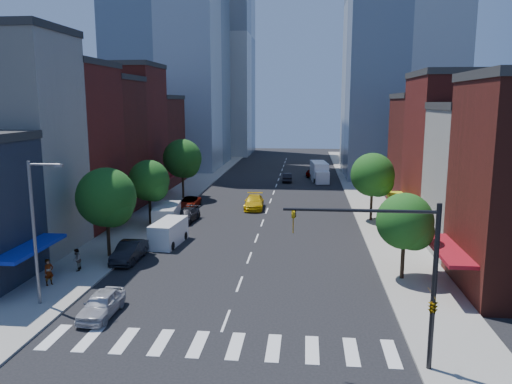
# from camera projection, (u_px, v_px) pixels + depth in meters

# --- Properties ---
(ground) EXTENTS (220.00, 220.00, 0.00)m
(ground) POSITION_uv_depth(u_px,v_px,m) (226.00, 321.00, 29.19)
(ground) COLOR black
(ground) RESTS_ON ground
(sidewalk_left) EXTENTS (5.00, 120.00, 0.15)m
(sidewalk_left) POSITION_uv_depth(u_px,v_px,m) (183.00, 193.00, 69.57)
(sidewalk_left) COLOR gray
(sidewalk_left) RESTS_ON ground
(sidewalk_right) EXTENTS (5.00, 120.00, 0.15)m
(sidewalk_right) POSITION_uv_depth(u_px,v_px,m) (365.00, 196.00, 67.08)
(sidewalk_right) COLOR gray
(sidewalk_right) RESTS_ON ground
(crosswalk) EXTENTS (19.00, 3.00, 0.01)m
(crosswalk) POSITION_uv_depth(u_px,v_px,m) (217.00, 345.00, 26.25)
(crosswalk) COLOR silver
(crosswalk) RESTS_ON ground
(bldg_left_2) EXTENTS (12.00, 9.00, 16.00)m
(bldg_left_2) POSITION_uv_depth(u_px,v_px,m) (51.00, 149.00, 49.92)
(bldg_left_2) COLOR maroon
(bldg_left_2) RESTS_ON ground
(bldg_left_3) EXTENTS (12.00, 8.00, 15.00)m
(bldg_left_3) POSITION_uv_depth(u_px,v_px,m) (88.00, 146.00, 58.33)
(bldg_left_3) COLOR #4C1A13
(bldg_left_3) RESTS_ON ground
(bldg_left_4) EXTENTS (12.00, 9.00, 17.00)m
(bldg_left_4) POSITION_uv_depth(u_px,v_px,m) (115.00, 133.00, 66.47)
(bldg_left_4) COLOR maroon
(bldg_left_4) RESTS_ON ground
(bldg_left_5) EXTENTS (12.00, 10.00, 13.00)m
(bldg_left_5) POSITION_uv_depth(u_px,v_px,m) (139.00, 142.00, 76.13)
(bldg_left_5) COLOR #4C1A13
(bldg_left_5) RESTS_ON ground
(bldg_right_1) EXTENTS (12.00, 8.00, 12.00)m
(bldg_right_1) POSITION_uv_depth(u_px,v_px,m) (508.00, 184.00, 40.70)
(bldg_right_1) COLOR beige
(bldg_right_1) RESTS_ON ground
(bldg_right_2) EXTENTS (12.00, 10.00, 15.00)m
(bldg_right_2) POSITION_uv_depth(u_px,v_px,m) (474.00, 154.00, 49.25)
(bldg_right_2) COLOR maroon
(bldg_right_2) RESTS_ON ground
(bldg_right_3) EXTENTS (12.00, 10.00, 13.00)m
(bldg_right_3) POSITION_uv_depth(u_px,v_px,m) (446.00, 154.00, 59.21)
(bldg_right_3) COLOR #4C1A13
(bldg_right_3) RESTS_ON ground
(tower_far_w) EXTENTS (18.00, 18.00, 56.00)m
(tower_far_w) POSITION_uv_depth(u_px,v_px,m) (214.00, 36.00, 118.98)
(tower_far_w) COLOR #9EA5AD
(tower_far_w) RESTS_ON ground
(traffic_signal) EXTENTS (7.24, 2.24, 8.00)m
(traffic_signal) POSITION_uv_depth(u_px,v_px,m) (422.00, 288.00, 23.05)
(traffic_signal) COLOR black
(traffic_signal) RESTS_ON sidewalk_right
(streetlight) EXTENTS (2.25, 0.25, 9.00)m
(streetlight) POSITION_uv_depth(u_px,v_px,m) (36.00, 224.00, 30.40)
(streetlight) COLOR slate
(streetlight) RESTS_ON sidewalk_left
(tree_left_near) EXTENTS (4.80, 4.80, 7.30)m
(tree_left_near) POSITION_uv_depth(u_px,v_px,m) (108.00, 200.00, 40.14)
(tree_left_near) COLOR black
(tree_left_near) RESTS_ON sidewalk_left
(tree_left_mid) EXTENTS (4.20, 4.20, 6.65)m
(tree_left_mid) POSITION_uv_depth(u_px,v_px,m) (150.00, 182.00, 50.97)
(tree_left_mid) COLOR black
(tree_left_mid) RESTS_ON sidewalk_left
(tree_left_far) EXTENTS (5.00, 5.00, 7.75)m
(tree_left_far) POSITION_uv_depth(u_px,v_px,m) (183.00, 160.00, 64.55)
(tree_left_far) COLOR black
(tree_left_far) RESTS_ON sidewalk_left
(tree_right_near) EXTENTS (4.00, 4.00, 6.20)m
(tree_right_near) POSITION_uv_depth(u_px,v_px,m) (407.00, 224.00, 35.03)
(tree_right_near) COLOR black
(tree_right_near) RESTS_ON sidewalk_right
(tree_right_far) EXTENTS (4.60, 4.60, 7.20)m
(tree_right_far) POSITION_uv_depth(u_px,v_px,m) (374.00, 177.00, 52.53)
(tree_right_far) COLOR black
(tree_right_far) RESTS_ON sidewalk_right
(parked_car_front) EXTENTS (1.76, 4.33, 1.47)m
(parked_car_front) POSITION_uv_depth(u_px,v_px,m) (101.00, 304.00, 29.74)
(parked_car_front) COLOR #B0AFB4
(parked_car_front) RESTS_ON ground
(parked_car_second) EXTENTS (1.71, 4.81, 1.58)m
(parked_car_second) POSITION_uv_depth(u_px,v_px,m) (129.00, 252.00, 39.99)
(parked_car_second) COLOR black
(parked_car_second) RESTS_ON ground
(parked_car_third) EXTENTS (2.30, 4.80, 1.32)m
(parked_car_third) POSITION_uv_depth(u_px,v_px,m) (189.00, 202.00, 60.12)
(parked_car_third) COLOR #999999
(parked_car_third) RESTS_ON ground
(parked_car_rear) EXTENTS (2.46, 5.02, 1.41)m
(parked_car_rear) POSITION_uv_depth(u_px,v_px,m) (186.00, 215.00, 53.15)
(parked_car_rear) COLOR black
(parked_car_rear) RESTS_ON ground
(cargo_van_near) EXTENTS (2.45, 5.20, 2.15)m
(cargo_van_near) POSITION_uv_depth(u_px,v_px,m) (168.00, 233.00, 44.60)
(cargo_van_near) COLOR white
(cargo_van_near) RESTS_ON ground
(cargo_van_far) EXTENTS (2.76, 5.60, 2.30)m
(cargo_van_far) POSITION_uv_depth(u_px,v_px,m) (167.00, 217.00, 50.58)
(cargo_van_far) COLOR silver
(cargo_van_far) RESTS_ON ground
(taxi) EXTENTS (2.49, 5.58, 1.59)m
(taxi) POSITION_uv_depth(u_px,v_px,m) (254.00, 202.00, 59.59)
(taxi) COLOR gold
(taxi) RESTS_ON ground
(traffic_car_oncoming) EXTENTS (1.64, 4.30, 1.40)m
(traffic_car_oncoming) POSITION_uv_depth(u_px,v_px,m) (287.00, 177.00, 79.77)
(traffic_car_oncoming) COLOR black
(traffic_car_oncoming) RESTS_ON ground
(traffic_car_far) EXTENTS (1.65, 3.78, 1.27)m
(traffic_car_far) POSITION_uv_depth(u_px,v_px,m) (311.00, 173.00, 85.05)
(traffic_car_far) COLOR #999999
(traffic_car_far) RESTS_ON ground
(box_truck) EXTENTS (3.03, 7.78, 3.05)m
(box_truck) POSITION_uv_depth(u_px,v_px,m) (320.00, 172.00, 80.04)
(box_truck) COLOR white
(box_truck) RESTS_ON ground
(pedestrian_near) EXTENTS (0.74, 0.81, 1.86)m
(pedestrian_near) POSITION_uv_depth(u_px,v_px,m) (49.00, 272.00, 34.32)
(pedestrian_near) COLOR #999999
(pedestrian_near) RESTS_ON sidewalk_left
(pedestrian_far) EXTENTS (0.78, 0.92, 1.70)m
(pedestrian_far) POSITION_uv_depth(u_px,v_px,m) (77.00, 260.00, 37.24)
(pedestrian_far) COLOR #999999
(pedestrian_far) RESTS_ON sidewalk_left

